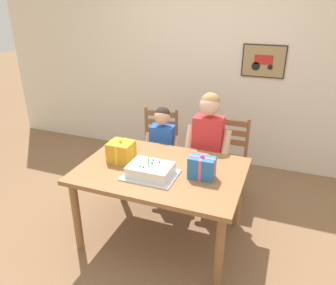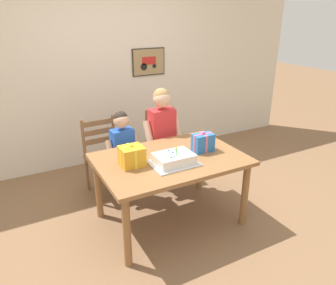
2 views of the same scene
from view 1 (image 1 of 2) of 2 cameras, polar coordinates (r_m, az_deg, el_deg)
ground_plane at (r=3.33m, az=-1.10°, el=-15.68°), size 20.00×20.00×0.00m
back_wall at (r=4.40m, az=7.98°, el=13.01°), size 6.40×0.11×2.60m
dining_table at (r=2.96m, az=-1.20°, el=-6.09°), size 1.44×0.99×0.73m
birthday_cake at (r=2.79m, az=-3.05°, el=-4.86°), size 0.44×0.34×0.19m
gift_box_red_large at (r=2.76m, az=5.83°, el=-4.32°), size 0.22×0.14×0.22m
gift_box_beside_cake at (r=3.05m, az=-8.05°, el=-1.55°), size 0.22×0.20×0.22m
chair_left at (r=3.91m, az=-1.86°, el=-1.07°), size 0.44×0.44×0.92m
chair_right at (r=3.71m, az=9.90°, el=-2.97°), size 0.42×0.42×0.92m
child_older at (r=3.41m, az=6.90°, el=0.39°), size 0.46×0.26×1.27m
child_younger at (r=3.60m, az=-0.97°, el=-0.27°), size 0.39×0.23×1.07m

